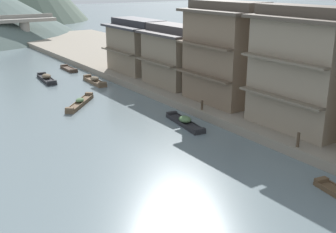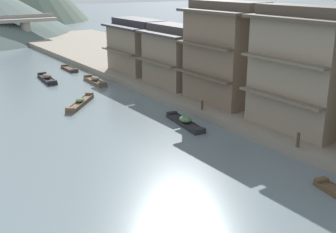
# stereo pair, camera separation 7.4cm
# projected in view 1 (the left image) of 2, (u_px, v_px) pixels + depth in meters

# --- Properties ---
(riverbank_right) EXTENTS (18.00, 110.00, 0.70)m
(riverbank_right) POSITION_uv_depth(u_px,v_px,m) (226.00, 85.00, 45.01)
(riverbank_right) COLOR gray
(riverbank_right) RESTS_ON ground
(boat_moored_nearest) EXTENTS (1.71, 5.15, 0.72)m
(boat_moored_nearest) POSITION_uv_depth(u_px,v_px,m) (185.00, 122.00, 33.40)
(boat_moored_nearest) COLOR #232326
(boat_moored_nearest) RESTS_ON ground
(boat_moored_far) EXTENTS (1.58, 5.43, 0.82)m
(boat_moored_far) POSITION_uv_depth(u_px,v_px,m) (47.00, 78.00, 48.17)
(boat_moored_far) COLOR #232326
(boat_moored_far) RESTS_ON ground
(boat_midriver_drifting) EXTENTS (1.07, 3.91, 0.45)m
(boat_midriver_drifting) POSITION_uv_depth(u_px,v_px,m) (69.00, 69.00, 53.92)
(boat_midriver_drifting) COLOR #423328
(boat_midriver_drifting) RESTS_ON ground
(boat_midriver_upstream) EXTENTS (1.19, 4.89, 0.78)m
(boat_midriver_upstream) POSITION_uv_depth(u_px,v_px,m) (95.00, 81.00, 46.99)
(boat_midriver_upstream) COLOR brown
(boat_midriver_upstream) RESTS_ON ground
(boat_upstream_distant) EXTENTS (4.34, 4.61, 0.68)m
(boat_upstream_distant) POSITION_uv_depth(u_px,v_px,m) (80.00, 103.00, 38.70)
(boat_upstream_distant) COLOR brown
(boat_upstream_distant) RESTS_ON ground
(house_waterfront_second) EXTENTS (5.26, 8.03, 8.74)m
(house_waterfront_second) POSITION_uv_depth(u_px,v_px,m) (304.00, 70.00, 29.64)
(house_waterfront_second) COLOR gray
(house_waterfront_second) RESTS_ON riverbank_right
(house_waterfront_tall) EXTENTS (5.62, 7.67, 8.74)m
(house_waterfront_tall) POSITION_uv_depth(u_px,v_px,m) (226.00, 53.00, 36.42)
(house_waterfront_tall) COLOR #75604C
(house_waterfront_tall) RESTS_ON riverbank_right
(house_waterfront_narrow) EXTENTS (5.60, 7.31, 6.14)m
(house_waterfront_narrow) POSITION_uv_depth(u_px,v_px,m) (176.00, 56.00, 42.81)
(house_waterfront_narrow) COLOR #7F705B
(house_waterfront_narrow) RESTS_ON riverbank_right
(house_waterfront_far) EXTENTS (6.10, 7.83, 6.14)m
(house_waterfront_far) POSITION_uv_depth(u_px,v_px,m) (138.00, 46.00, 49.29)
(house_waterfront_far) COLOR #7F705B
(house_waterfront_far) RESTS_ON riverbank_right
(mooring_post_dock_mid) EXTENTS (0.20, 0.20, 0.98)m
(mooring_post_dock_mid) POSITION_uv_depth(u_px,v_px,m) (298.00, 140.00, 27.02)
(mooring_post_dock_mid) COLOR #473828
(mooring_post_dock_mid) RESTS_ON riverbank_right
(mooring_post_dock_far) EXTENTS (0.20, 0.20, 0.79)m
(mooring_post_dock_far) POSITION_uv_depth(u_px,v_px,m) (202.00, 105.00, 34.92)
(mooring_post_dock_far) COLOR #473828
(mooring_post_dock_far) RESTS_ON riverbank_right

